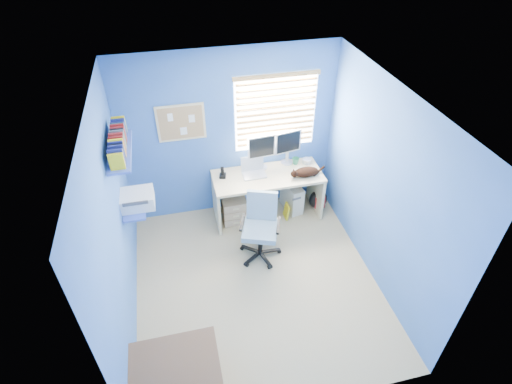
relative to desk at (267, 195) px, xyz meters
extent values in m
cube|color=tan|center=(-0.46, -1.26, -0.37)|extent=(3.00, 3.20, 0.00)
cube|color=white|center=(-0.46, -1.26, 2.13)|extent=(3.00, 3.20, 0.00)
cube|color=#3161AF|center=(-0.46, 0.34, 0.88)|extent=(3.00, 0.01, 2.50)
cube|color=#3161AF|center=(-0.46, -2.86, 0.88)|extent=(3.00, 0.01, 2.50)
cube|color=#3161AF|center=(-1.96, -1.26, 0.88)|extent=(0.01, 3.20, 2.50)
cube|color=#3161AF|center=(1.04, -1.26, 0.88)|extent=(0.01, 3.20, 2.50)
cube|color=beige|center=(0.00, 0.00, 0.00)|extent=(1.58, 0.65, 0.74)
cube|color=silver|center=(-0.19, 0.05, 0.48)|extent=(0.33, 0.26, 0.22)
cube|color=silver|center=(-0.05, 0.21, 0.64)|extent=(0.41, 0.15, 0.54)
cube|color=silver|center=(0.36, 0.25, 0.64)|extent=(0.42, 0.19, 0.54)
cube|color=black|center=(-0.63, 0.11, 0.45)|extent=(0.11, 0.13, 0.17)
imported|color=#257C56|center=(0.48, 0.19, 0.42)|extent=(0.10, 0.09, 0.10)
cylinder|color=silver|center=(0.65, 0.18, 0.41)|extent=(0.13, 0.13, 0.07)
ellipsoid|color=black|center=(0.54, -0.14, 0.43)|extent=(0.38, 0.22, 0.13)
cube|color=beige|center=(0.41, 0.06, -0.14)|extent=(0.27, 0.47, 0.45)
cube|color=tan|center=(-0.51, -0.03, -0.17)|extent=(0.35, 0.28, 0.41)
cube|color=yellow|center=(0.27, -0.14, -0.25)|extent=(0.03, 0.17, 0.24)
ellipsoid|color=black|center=(0.81, -0.03, -0.20)|extent=(0.30, 0.23, 0.33)
cube|color=brown|center=(-1.61, -2.44, -0.14)|extent=(0.95, 0.68, 0.46)
cylinder|color=black|center=(-0.31, -0.81, -0.34)|extent=(0.69, 0.69, 0.06)
cylinder|color=black|center=(-0.31, -0.81, -0.12)|extent=(0.06, 0.06, 0.37)
cube|color=#7E95AA|center=(-0.31, -0.81, 0.10)|extent=(0.56, 0.56, 0.08)
cube|color=#7E95AA|center=(-0.24, -0.61, 0.35)|extent=(0.40, 0.19, 0.42)
cube|color=white|center=(0.19, 0.33, 1.18)|extent=(1.15, 0.01, 1.10)
cube|color=#BC8146|center=(0.19, 0.30, 1.18)|extent=(1.10, 0.03, 1.00)
cube|color=beige|center=(-1.11, 0.33, 1.18)|extent=(0.64, 0.02, 0.52)
cube|color=tan|center=(-1.11, 0.32, 1.18)|extent=(0.58, 0.01, 0.46)
cube|color=#3E5AC2|center=(-1.82, -0.51, 0.55)|extent=(0.26, 0.55, 0.03)
cube|color=silver|center=(-1.78, -0.51, 0.65)|extent=(0.42, 0.34, 0.18)
cube|color=#3E5AC2|center=(-1.83, -0.51, 1.35)|extent=(0.24, 0.90, 0.03)
cube|color=navy|center=(-1.84, -0.51, 1.48)|extent=(0.15, 0.80, 0.22)
camera|label=1|loc=(-1.23, -4.50, 3.70)|focal=28.00mm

